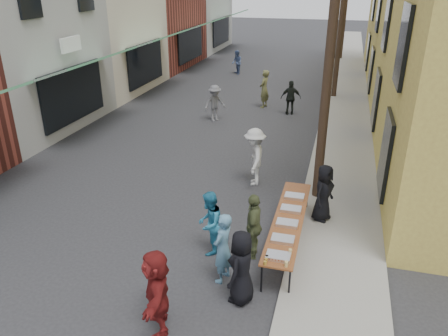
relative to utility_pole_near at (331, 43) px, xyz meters
The scene contains 26 objects.
ground 6.91m from the utility_pole_near, 145.10° to the right, with size 120.00×120.00×0.00m, color #28282B.
sidewalk 12.82m from the utility_pole_near, 86.66° to the left, with size 2.20×60.00×0.10m, color gray.
storefront_row 18.65m from the utility_pole_near, 140.09° to the left, with size 8.00×37.00×9.00m.
utility_pole_near is the anchor object (origin of this frame).
utility_pole_mid 12.00m from the utility_pole_near, 90.00° to the left, with size 0.26×0.26×9.00m, color #2D2116.
serving_table 4.68m from the utility_pole_near, 100.48° to the right, with size 0.70×4.00×0.75m.
catering_tray_sausage 5.74m from the utility_pole_near, 96.55° to the right, with size 0.50×0.33×0.08m, color maroon.
catering_tray_foil_b 5.27m from the utility_pole_near, 97.69° to the right, with size 0.50×0.33×0.08m, color #B2B2B7.
catering_tray_buns 4.80m from the utility_pole_near, 99.45° to the right, with size 0.50×0.33×0.08m, color tan.
catering_tray_foil_d 4.40m from the utility_pole_near, 102.24° to the right, with size 0.50×0.33×0.08m, color #B2B2B7.
catering_tray_buns_end 4.07m from the utility_pole_near, 107.31° to the right, with size 0.50×0.33×0.08m, color tan.
condiment_jar_a 6.00m from the utility_pole_near, 98.79° to the right, with size 0.07×0.07×0.08m, color #A57F26.
condiment_jar_b 5.92m from the utility_pole_near, 98.98° to the right, with size 0.07×0.07×0.08m, color #A57F26.
condiment_jar_c 5.84m from the utility_pole_near, 99.18° to the right, with size 0.07×0.07×0.08m, color #A57F26.
cup_stack 5.91m from the utility_pole_near, 93.73° to the right, with size 0.08×0.08×0.12m, color tan.
guest_front_a 6.27m from the utility_pole_near, 103.07° to the right, with size 0.78×0.51×1.60m, color black.
guest_front_b 5.99m from the utility_pole_near, 110.77° to the right, with size 0.59×0.39×1.63m, color teal.
guest_front_c 5.57m from the utility_pole_near, 122.97° to the right, with size 0.77×0.60×1.58m, color teal.
guest_front_d 4.13m from the utility_pole_near, 166.77° to the left, with size 1.18×0.68×1.83m, color silver.
guest_front_e 5.14m from the utility_pole_near, 110.08° to the right, with size 0.95×0.40×1.62m, color #4E5732.
guest_queue_back 7.52m from the utility_pole_near, 111.91° to the right, with size 1.58×0.50×1.70m, color maroon.
server 3.88m from the utility_pole_near, 80.63° to the right, with size 0.76×0.49×1.55m, color black.
passerby_left 8.95m from the utility_pole_near, 128.17° to the left, with size 1.05×0.60×1.63m, color slate.
passerby_mid 9.28m from the utility_pole_near, 102.72° to the left, with size 0.94×0.39×1.60m, color black.
passerby_right 10.37m from the utility_pole_near, 109.85° to the left, with size 0.68×0.44×1.86m, color brown.
passerby_far 18.13m from the utility_pole_near, 111.49° to the left, with size 0.75×0.59×1.55m, color #475B8A.
Camera 1 is at (4.70, -8.87, 6.12)m, focal length 35.00 mm.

